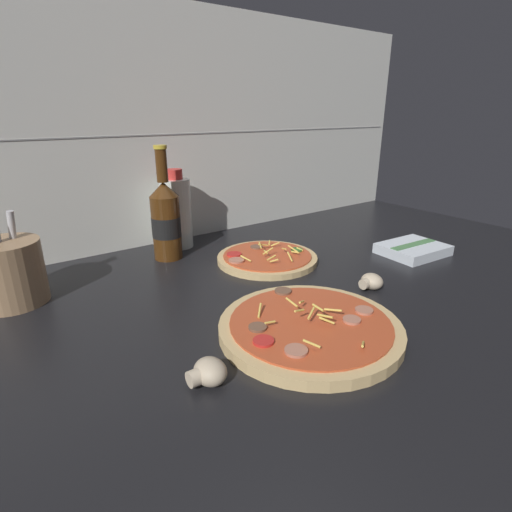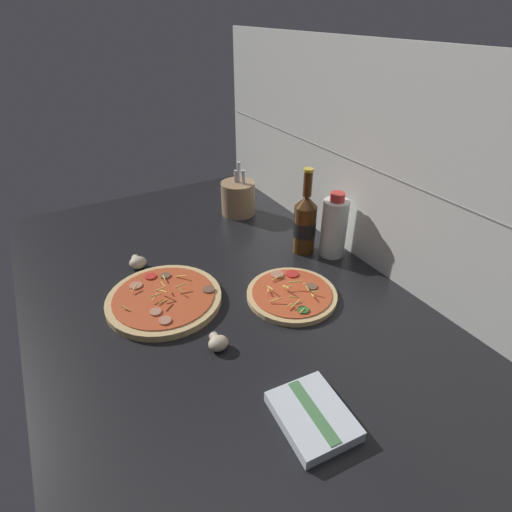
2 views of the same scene
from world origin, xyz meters
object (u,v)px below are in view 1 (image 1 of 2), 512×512
object	(u,v)px
beer_bottle	(166,219)
utensil_crock	(8,272)
mushroom_left	(371,282)
pizza_near	(310,327)
oil_bottle	(177,212)
pizza_far	(267,258)
dish_towel	(412,249)
mushroom_right	(208,372)

from	to	relation	value
beer_bottle	utensil_crock	size ratio (longest dim) A/B	1.38
mushroom_left	beer_bottle	bearing A→B (deg)	121.40
pizza_near	oil_bottle	bearing A→B (deg)	87.28
pizza_far	utensil_crock	world-z (taller)	utensil_crock
pizza_far	oil_bottle	xyz separation A→B (cm)	(-11.67, 22.25, 8.24)
mushroom_left	dish_towel	size ratio (longest dim) A/B	0.30
beer_bottle	dish_towel	distance (cm)	59.77
pizza_far	dish_towel	distance (cm)	36.09
mushroom_right	utensil_crock	world-z (taller)	utensil_crock
pizza_near	utensil_crock	world-z (taller)	utensil_crock
mushroom_right	utensil_crock	bearing A→B (deg)	112.45
oil_bottle	mushroom_right	distance (cm)	57.47
mushroom_right	pizza_far	bearing A→B (deg)	42.65
oil_bottle	mushroom_left	world-z (taller)	oil_bottle
utensil_crock	oil_bottle	bearing A→B (deg)	16.55
pizza_near	mushroom_left	world-z (taller)	pizza_near
pizza_far	beer_bottle	xyz separation A→B (cm)	(-17.39, 15.92, 8.59)
pizza_far	mushroom_left	xyz separation A→B (cm)	(7.11, -24.21, 0.75)
mushroom_left	mushroom_right	xyz separation A→B (cm)	(-40.27, -6.33, 0.12)
utensil_crock	dish_towel	world-z (taller)	utensil_crock
oil_bottle	dish_towel	bearing A→B (deg)	-41.92
pizza_near	oil_bottle	world-z (taller)	oil_bottle
beer_bottle	dish_towel	size ratio (longest dim) A/B	1.64
oil_bottle	utensil_crock	xyz separation A→B (cm)	(-38.57, -11.46, -3.09)
mushroom_right	utensil_crock	distance (cm)	44.92
pizza_near	mushroom_right	size ratio (longest dim) A/B	5.64
oil_bottle	pizza_near	bearing A→B (deg)	-92.72
dish_towel	pizza_near	bearing A→B (deg)	-164.98
pizza_near	mushroom_right	xyz separation A→B (cm)	(-19.05, -1.32, 0.66)
pizza_near	beer_bottle	distance (cm)	46.03
beer_bottle	oil_bottle	distance (cm)	8.54
pizza_near	beer_bottle	xyz separation A→B (cm)	(-3.28, 45.14, 8.38)
pizza_far	oil_bottle	world-z (taller)	oil_bottle
pizza_far	utensil_crock	size ratio (longest dim) A/B	1.23
beer_bottle	utensil_crock	xyz separation A→B (cm)	(-32.85, -5.14, -3.44)
pizza_near	dish_towel	xyz separation A→B (cm)	(46.01, 12.34, 0.17)
oil_bottle	mushroom_left	distance (cm)	50.66
oil_bottle	pizza_far	bearing A→B (deg)	-62.33
pizza_near	mushroom_left	distance (cm)	21.81
pizza_far	mushroom_right	distance (cm)	45.09
pizza_near	mushroom_left	bearing A→B (deg)	13.29
mushroom_left	utensil_crock	distance (cm)	67.32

